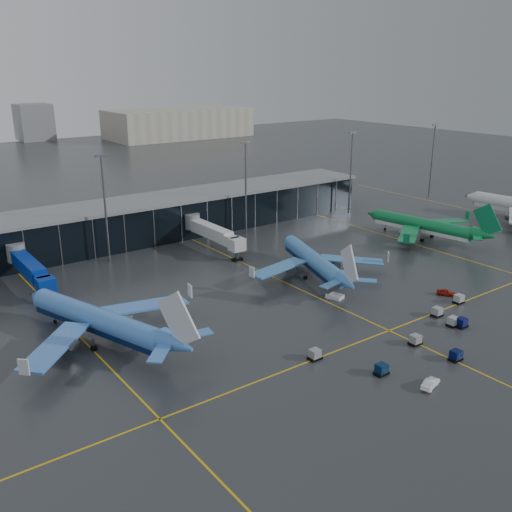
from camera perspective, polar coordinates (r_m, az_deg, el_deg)
ground at (r=107.38m, az=3.55°, el=-6.01°), size 600.00×600.00×0.00m
terminal_pier at (r=155.53m, az=-11.16°, el=3.60°), size 142.00×17.00×10.70m
jet_bridges at (r=127.43m, az=-21.66°, el=-1.12°), size 94.00×27.50×7.20m
flood_masts at (r=145.34m, az=-7.52°, el=6.16°), size 203.00×0.50×25.50m
distant_hangars at (r=364.59m, az=-18.43°, el=11.97°), size 260.00×71.00×22.00m
taxi_lines at (r=120.78m, az=3.99°, el=-3.15°), size 220.00×120.00×0.02m
airliner_arkefly at (r=98.96m, az=-15.69°, el=-4.90°), size 47.50×50.68×12.70m
airliner_klm_near at (r=125.95m, az=5.79°, el=0.52°), size 43.37×46.27×11.59m
airliner_aer_lingus at (r=159.50m, az=16.33°, el=3.76°), size 39.30×43.25×11.86m
baggage_carts at (r=103.29m, az=16.52°, el=-7.37°), size 40.35×15.20×1.70m
mobile_airstair at (r=115.91m, az=7.90°, el=-3.84°), size 3.05×3.71×3.45m
service_van_red at (r=122.62m, az=18.46°, el=-3.46°), size 3.16×3.89×1.25m
service_van_white at (r=88.53m, az=17.05°, el=-12.07°), size 4.25×2.43×1.32m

